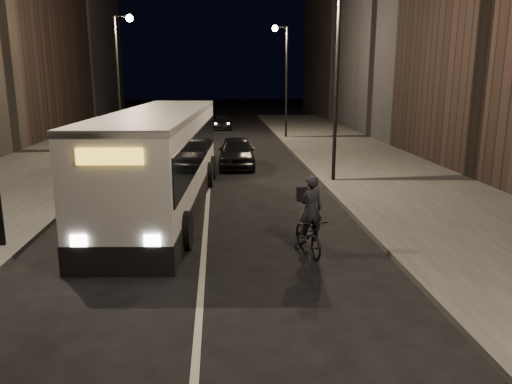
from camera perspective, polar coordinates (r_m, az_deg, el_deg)
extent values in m
plane|color=black|center=(10.85, -6.45, -13.05)|extent=(180.00, 180.00, 0.00)
cube|color=#363633|center=(25.49, 14.15, 2.22)|extent=(7.00, 70.00, 0.16)
cube|color=#363633|center=(25.79, -24.58, 1.54)|extent=(7.00, 70.00, 0.16)
cylinder|color=black|center=(22.33, 9.17, 11.49)|extent=(0.16, 0.16, 8.00)
cylinder|color=black|center=(38.08, 3.51, 12.31)|extent=(0.16, 0.16, 8.00)
cube|color=black|center=(38.16, 2.89, 18.34)|extent=(0.90, 0.08, 0.08)
sphere|color=#FFD18C|center=(38.10, 2.18, 18.20)|extent=(0.44, 0.44, 0.44)
cylinder|color=black|center=(32.30, -15.47, 11.70)|extent=(0.16, 0.16, 8.00)
cube|color=black|center=(32.39, -15.11, 18.82)|extent=(0.90, 0.08, 0.08)
sphere|color=#FFD18C|center=(32.30, -14.27, 18.71)|extent=(0.44, 0.44, 0.44)
cube|color=silver|center=(18.50, -10.68, 3.60)|extent=(3.62, 13.33, 3.51)
cube|color=black|center=(18.42, -10.74, 5.11)|extent=(3.68, 12.90, 1.26)
cube|color=silver|center=(18.29, -10.91, 8.86)|extent=(3.64, 13.33, 0.20)
cube|color=gold|center=(11.96, -16.36, 3.93)|extent=(1.54, 0.23, 0.38)
cylinder|color=black|center=(14.75, -18.85, -4.20)|extent=(0.46, 1.12, 1.10)
cylinder|color=black|center=(14.13, -8.19, -4.36)|extent=(0.46, 1.12, 1.10)
cylinder|color=black|center=(23.00, -12.13, 2.35)|extent=(0.46, 1.12, 1.10)
cylinder|color=black|center=(22.61, -5.29, 2.40)|extent=(0.46, 1.12, 1.10)
imported|color=black|center=(13.84, 6.02, -4.87)|extent=(0.98, 2.00, 1.00)
imported|color=black|center=(13.43, 6.25, -1.95)|extent=(0.73, 0.55, 1.83)
imported|color=black|center=(26.52, -2.23, 4.59)|extent=(1.99, 4.68, 1.58)
imported|color=#373739|center=(32.10, -11.61, 5.56)|extent=(1.66, 3.90, 1.25)
imported|color=black|center=(45.62, -3.93, 8.01)|extent=(1.81, 4.28, 1.23)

